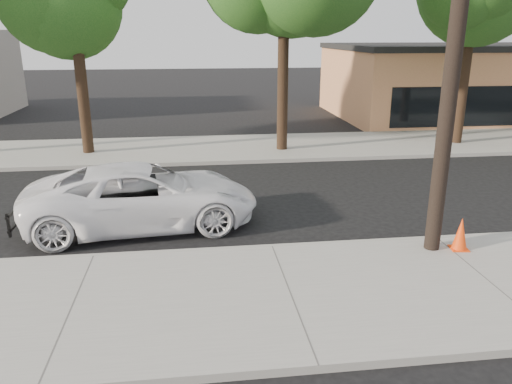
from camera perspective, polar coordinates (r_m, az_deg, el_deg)
The scene contains 8 objects.
ground at distance 13.58m, azimuth 0.43°, elevation -3.14°, with size 120.00×120.00×0.00m, color black.
near_sidewalk at distance 9.70m, azimuth 3.91°, elevation -11.74°, with size 90.00×4.40×0.15m, color gray.
far_sidewalk at distance 21.67m, azimuth -2.61°, elevation 5.04°, with size 90.00×5.00×0.15m, color gray.
curb_near at distance 11.63m, azimuth 1.82°, elevation -6.45°, with size 90.00×0.12×0.16m, color #9E9B93.
building_main at distance 33.74m, azimuth 24.91°, elevation 11.33°, with size 18.00×10.00×4.00m, color #C67E52.
utility_pole at distance 11.21m, azimuth 21.85°, elevation 15.80°, with size 1.40×0.34×9.00m.
police_cruiser at distance 13.20m, azimuth -12.80°, elevation -0.46°, with size 2.71×5.88×1.63m, color white.
traffic_cone at distance 12.19m, azimuth 22.34°, elevation -4.47°, with size 0.44×0.44×0.75m.
Camera 1 is at (-1.71, -12.57, 4.85)m, focal length 35.00 mm.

